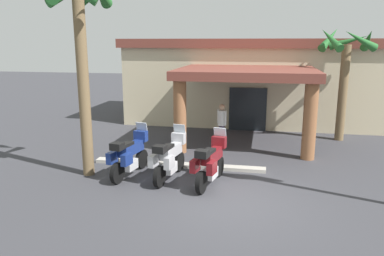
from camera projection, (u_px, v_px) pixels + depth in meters
ground_plane at (231, 201)px, 10.36m from camera, size 80.00×80.00×0.00m
motel_building at (251, 79)px, 20.94m from camera, size 13.23×11.05×4.40m
motorcycle_blue at (129, 155)px, 12.18m from camera, size 0.87×2.20×1.61m
motorcycle_silver at (169, 158)px, 11.88m from camera, size 0.84×2.20×1.61m
motorcycle_maroon at (210, 163)px, 11.41m from camera, size 0.91×2.19×1.61m
pedestrian at (222, 122)px, 15.62m from camera, size 0.41×0.39×1.78m
palm_tree_near_portico at (346, 60)px, 16.06m from camera, size 2.37×2.39×4.99m
palm_tree_roadside at (80, 37)px, 11.50m from camera, size 2.07×2.13×6.21m
curb_strip at (178, 165)px, 13.22m from camera, size 6.02×0.36×0.12m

